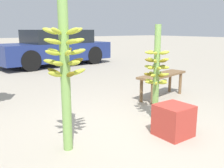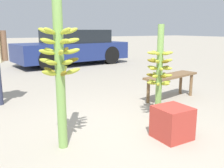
{
  "view_description": "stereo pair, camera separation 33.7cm",
  "coord_description": "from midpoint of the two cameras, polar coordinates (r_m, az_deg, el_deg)",
  "views": [
    {
      "loc": [
        -1.97,
        -2.28,
        1.33
      ],
      "look_at": [
        -0.03,
        0.38,
        0.61
      ],
      "focal_mm": 40.0,
      "sensor_mm": 36.0,
      "label": 1
    },
    {
      "loc": [
        -1.69,
        -2.46,
        1.33
      ],
      "look_at": [
        -0.03,
        0.38,
        0.61
      ],
      "focal_mm": 40.0,
      "sensor_mm": 36.0,
      "label": 2
    }
  ],
  "objects": [
    {
      "name": "banana_stalk_center",
      "position": [
        3.69,
        13.38,
        2.82
      ],
      "size": [
        0.38,
        0.38,
        1.4
      ],
      "color": "#7AA851",
      "rests_on": "ground_plane"
    },
    {
      "name": "ground_plane",
      "position": [
        3.28,
        6.89,
        -11.67
      ],
      "size": [
        80.0,
        80.0,
        0.0
      ],
      "primitive_type": "plane",
      "color": "#A89E8C"
    },
    {
      "name": "market_bench",
      "position": [
        4.95,
        15.29,
        1.07
      ],
      "size": [
        1.32,
        0.58,
        0.48
      ],
      "rotation": [
        0.0,
        0.0,
        0.2
      ],
      "color": "brown",
      "rests_on": "ground_plane"
    },
    {
      "name": "banana_stalk_left",
      "position": [
        2.71,
        -8.44,
        4.38
      ],
      "size": [
        0.46,
        0.45,
        1.75
      ],
      "color": "#7AA851",
      "rests_on": "ground_plane"
    },
    {
      "name": "parked_car",
      "position": [
        9.77,
        -8.0,
        8.26
      ],
      "size": [
        4.36,
        2.15,
        1.32
      ],
      "rotation": [
        0.0,
        0.0,
        1.68
      ],
      "color": "navy",
      "rests_on": "ground_plane"
    },
    {
      "name": "produce_crate",
      "position": [
        3.25,
        16.55,
        -8.52
      ],
      "size": [
        0.4,
        0.4,
        0.4
      ],
      "color": "#B2382D",
      "rests_on": "ground_plane"
    }
  ]
}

